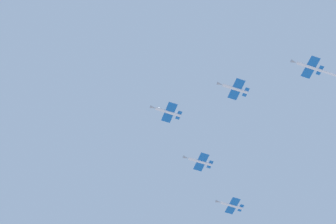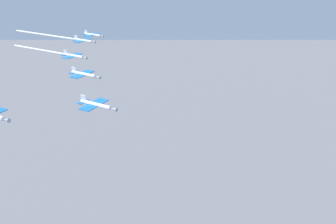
{
  "view_description": "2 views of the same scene",
  "coord_description": "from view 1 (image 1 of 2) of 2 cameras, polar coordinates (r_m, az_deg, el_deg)",
  "views": [
    {
      "loc": [
        49.09,
        -107.14,
        3.13
      ],
      "look_at": [
        -18.38,
        1.52,
        198.79
      ],
      "focal_mm": 66.71,
      "sensor_mm": 36.0,
      "label": 1
    },
    {
      "loc": [
        -106.05,
        -3.06,
        236.95
      ],
      "look_at": [
        -32.9,
        -15.97,
        201.88
      ],
      "focal_mm": 36.77,
      "sensor_mm": 36.0,
      "label": 2
    }
  ],
  "objects": [
    {
      "name": "jet_lead",
      "position": [
        233.71,
        -0.06,
        0.02
      ],
      "size": [
        9.72,
        11.02,
        2.57
      ],
      "rotation": [
        0.0,
        0.0,
        2.47
      ],
      "color": "white"
    },
    {
      "name": "jet_starboard_outer",
      "position": [
        264.46,
        5.76,
        -8.47
      ],
      "size": [
        9.72,
        11.02,
        2.57
      ],
      "rotation": [
        0.0,
        0.0,
        2.47
      ],
      "color": "white"
    },
    {
      "name": "jet_port_outer",
      "position": [
        231.84,
        14.73,
        3.37
      ],
      "size": [
        26.89,
        33.37,
        2.57
      ],
      "rotation": [
        0.0,
        0.0,
        2.47
      ],
      "color": "white"
    },
    {
      "name": "jet_starboard_inner",
      "position": [
        247.52,
        2.88,
        -4.53
      ],
      "size": [
        9.72,
        11.02,
        2.57
      ],
      "rotation": [
        0.0,
        0.0,
        2.47
      ],
      "color": "white"
    },
    {
      "name": "jet_port_inner",
      "position": [
        229.7,
        6.08,
        2.15
      ],
      "size": [
        9.72,
        11.02,
        2.57
      ],
      "rotation": [
        0.0,
        0.0,
        2.47
      ],
      "color": "white"
    }
  ]
}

